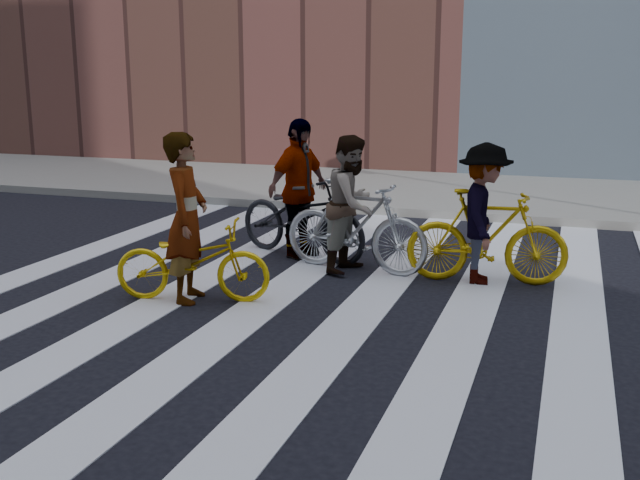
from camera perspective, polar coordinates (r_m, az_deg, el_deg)
The scene contains 11 objects.
ground at distance 8.50m, azimuth 0.22°, elevation -4.44°, with size 100.00×100.00×0.00m, color black.
sidewalk_far at distance 15.61m, azimuth 9.01°, elevation 3.63°, with size 100.00×5.00×0.15m, color gray.
zebra_crosswalk at distance 8.50m, azimuth 0.22°, elevation -4.40°, with size 8.25×10.00×0.01m.
bike_yellow_left at distance 8.42m, azimuth -9.70°, elevation -1.58°, with size 0.61×1.74×0.91m, color yellow.
bike_silver_mid at distance 9.51m, azimuth 2.73°, elevation 1.08°, with size 0.56×1.97×1.18m, color #AFB4B9.
bike_yellow_right at distance 9.18m, azimuth 12.59°, elevation 0.24°, with size 0.54×1.91×1.15m, color #C9A00B.
bike_dark_rear at distance 10.24m, azimuth -1.38°, elevation 1.80°, with size 0.75×2.16×1.14m, color black.
rider_left at distance 8.34m, azimuth -10.13°, elevation 1.67°, with size 0.69×0.45×1.88m, color slate.
rider_mid at distance 9.47m, azimuth 2.46°, elevation 2.75°, with size 0.85×0.66×1.74m, color slate.
rider_right at distance 9.13m, azimuth 12.36°, elevation 1.94°, with size 1.09×0.63×1.69m, color slate.
rider_rear at distance 10.19m, azimuth -1.66°, elevation 3.92°, with size 1.11×0.46×1.90m, color slate.
Camera 1 is at (2.58, -7.70, 2.52)m, focal length 42.00 mm.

